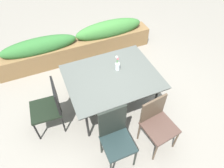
# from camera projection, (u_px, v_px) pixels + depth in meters

# --- Properties ---
(ground_plane) EXTENTS (12.00, 12.00, 0.00)m
(ground_plane) POSITION_uv_depth(u_px,v_px,m) (113.00, 104.00, 3.75)
(ground_plane) COLOR gray
(dining_table) EXTENTS (1.46, 1.16, 0.73)m
(dining_table) POSITION_uv_depth(u_px,v_px,m) (112.00, 78.00, 3.24)
(dining_table) COLOR #4C514C
(dining_table) RESTS_ON ground
(chair_near_left) EXTENTS (0.41, 0.41, 1.00)m
(chair_near_left) POSITION_uv_depth(u_px,v_px,m) (116.00, 135.00, 2.69)
(chair_near_left) COLOR #1B2A2B
(chair_near_left) RESTS_ON ground
(chair_end_left) EXTENTS (0.47, 0.47, 0.90)m
(chair_end_left) POSITION_uv_depth(u_px,v_px,m) (49.00, 105.00, 3.09)
(chair_end_left) COLOR black
(chair_end_left) RESTS_ON ground
(chair_near_right) EXTENTS (0.49, 0.49, 0.87)m
(chair_near_right) POSITION_uv_depth(u_px,v_px,m) (157.00, 122.00, 2.90)
(chair_near_right) COLOR #4A352D
(chair_near_right) RESTS_ON ground
(flower_vase) EXTENTS (0.07, 0.07, 0.27)m
(flower_vase) POSITION_uv_depth(u_px,v_px,m) (117.00, 65.00, 3.25)
(flower_vase) COLOR silver
(flower_vase) RESTS_ON dining_table
(planter_box) EXTENTS (3.40, 0.38, 0.75)m
(planter_box) POSITION_uv_depth(u_px,v_px,m) (78.00, 44.00, 4.41)
(planter_box) COLOR brown
(planter_box) RESTS_ON ground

